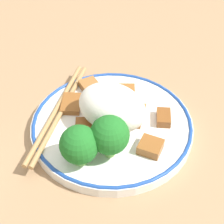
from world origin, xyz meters
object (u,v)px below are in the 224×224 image
object	(u,v)px
plate	(112,126)
chopsticks	(58,111)
broccoli_back_center	(110,135)
broccoli_back_left	(79,145)

from	to	relation	value
plate	chopsticks	world-z (taller)	chopsticks
plate	chopsticks	size ratio (longest dim) A/B	1.10
chopsticks	broccoli_back_center	bearing A→B (deg)	164.60
plate	broccoli_back_center	size ratio (longest dim) A/B	3.76
broccoli_back_left	broccoli_back_center	xyz separation A→B (m)	(-0.02, -0.03, 0.01)
plate	broccoli_back_left	world-z (taller)	broccoli_back_left
broccoli_back_center	chopsticks	bearing A→B (deg)	-15.40
broccoli_back_left	broccoli_back_center	bearing A→B (deg)	-132.13
chopsticks	plate	bearing A→B (deg)	-164.10
broccoli_back_left	broccoli_back_center	distance (m)	0.04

